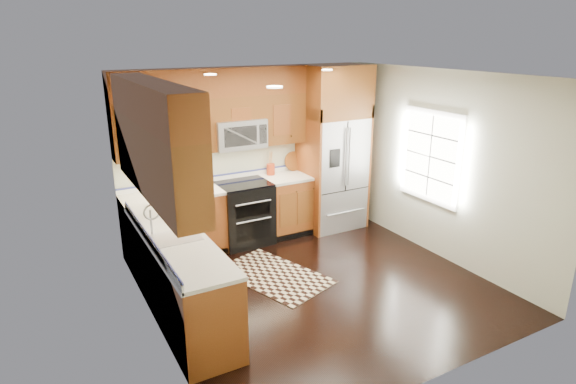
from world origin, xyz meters
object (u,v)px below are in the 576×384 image
range (244,213)px  rug (274,275)px  knife_block (204,176)px  utensil_crock (271,167)px  refrigerator (333,148)px

range → rug: size_ratio=0.65×
knife_block → utensil_crock: 1.09m
refrigerator → knife_block: 2.10m
utensil_crock → knife_block: bearing=-179.4°
rug → utensil_crock: utensil_crock is taller
range → knife_block: bearing=157.7°
knife_block → utensil_crock: size_ratio=0.87×
range → refrigerator: size_ratio=0.36×
rug → knife_block: knife_block is taller
range → utensil_crock: size_ratio=2.59×
range → knife_block: (-0.52, 0.21, 0.60)m
range → knife_block: 0.82m
refrigerator → utensil_crock: bearing=165.0°
refrigerator → utensil_crock: (-0.99, 0.26, -0.24)m
knife_block → utensil_crock: bearing=0.6°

